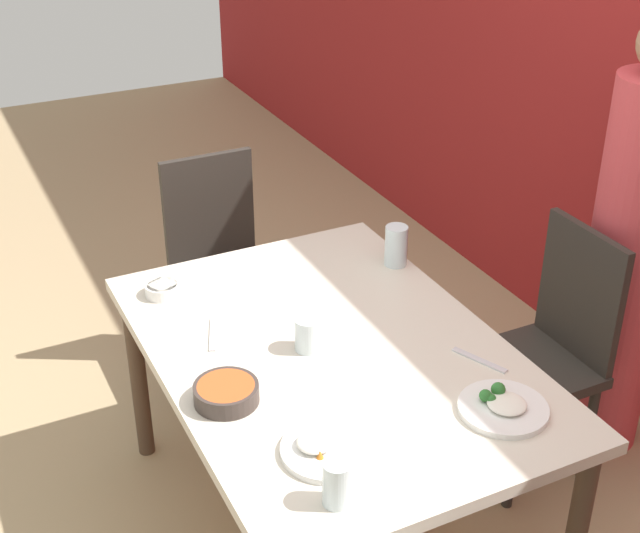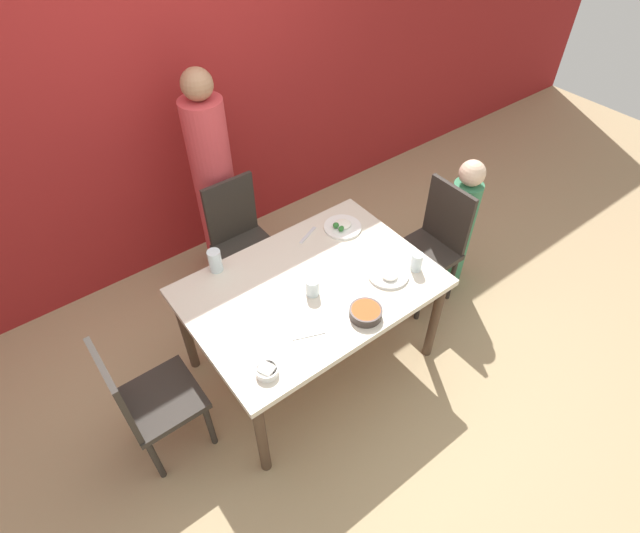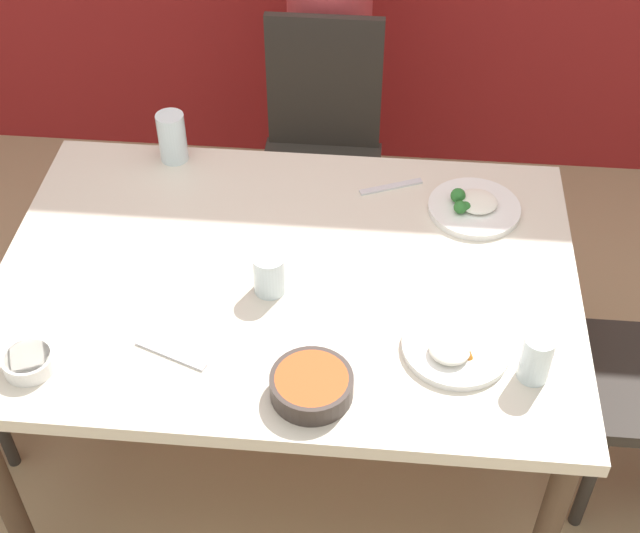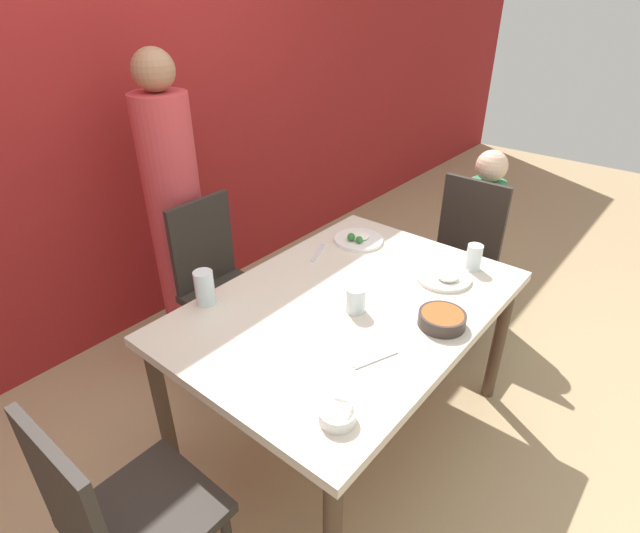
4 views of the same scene
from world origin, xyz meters
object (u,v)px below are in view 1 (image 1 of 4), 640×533
at_px(plate_rice_adult, 326,448).
at_px(glass_water_tall, 396,246).
at_px(person_adult, 629,260).
at_px(bowl_curry, 226,393).
at_px(chair_adult_spot, 548,347).

bearing_deg(plate_rice_adult, glass_water_tall, 139.68).
distance_m(person_adult, glass_water_tall, 0.81).
bearing_deg(glass_water_tall, person_adult, 61.58).
bearing_deg(person_adult, bowl_curry, -86.69).
height_order(bowl_curry, glass_water_tall, glass_water_tall).
bearing_deg(plate_rice_adult, bowl_curry, -154.22).
bearing_deg(person_adult, chair_adult_spot, -90.00).
relative_size(plate_rice_adult, glass_water_tall, 1.69).
distance_m(chair_adult_spot, glass_water_tall, 0.63).
distance_m(person_adult, plate_rice_adult, 1.43).
relative_size(person_adult, plate_rice_adult, 6.57).
height_order(person_adult, glass_water_tall, person_adult).
bearing_deg(bowl_curry, glass_water_tall, 120.15).
height_order(chair_adult_spot, glass_water_tall, chair_adult_spot).
bearing_deg(plate_rice_adult, chair_adult_spot, 110.52).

